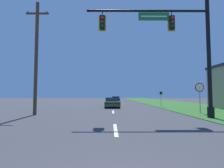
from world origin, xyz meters
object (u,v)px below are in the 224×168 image
at_px(car_ahead, 112,102).
at_px(far_car, 116,99).
at_px(route_sign_post, 161,95).
at_px(stop_sign, 200,91).
at_px(signal_mast, 180,45).
at_px(utility_pole_near, 36,56).

bearing_deg(car_ahead, far_car, 87.05).
bearing_deg(route_sign_post, far_car, 105.74).
xyz_separation_m(far_car, route_sign_post, (5.28, -18.72, 0.92)).
distance_m(far_car, stop_sign, 27.46).
bearing_deg(car_ahead, signal_mast, -66.57).
bearing_deg(route_sign_post, signal_mast, -99.37).
bearing_deg(car_ahead, utility_pole_near, -125.99).
xyz_separation_m(stop_sign, route_sign_post, (-0.92, 8.00, -0.34)).
distance_m(stop_sign, route_sign_post, 8.06).
height_order(signal_mast, utility_pole_near, utility_pole_near).
relative_size(signal_mast, car_ahead, 1.84).
distance_m(car_ahead, stop_sign, 10.48).
bearing_deg(route_sign_post, car_ahead, -175.72).
height_order(route_sign_post, utility_pole_near, utility_pole_near).
xyz_separation_m(signal_mast, utility_pole_near, (-10.52, 2.03, -0.29)).
distance_m(signal_mast, utility_pole_near, 10.72).
bearing_deg(stop_sign, car_ahead, 133.62).
bearing_deg(far_car, route_sign_post, -74.26).
relative_size(car_ahead, utility_pole_near, 0.52).
bearing_deg(stop_sign, far_car, 103.04).
bearing_deg(route_sign_post, stop_sign, -83.48).
distance_m(far_car, route_sign_post, 19.47).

